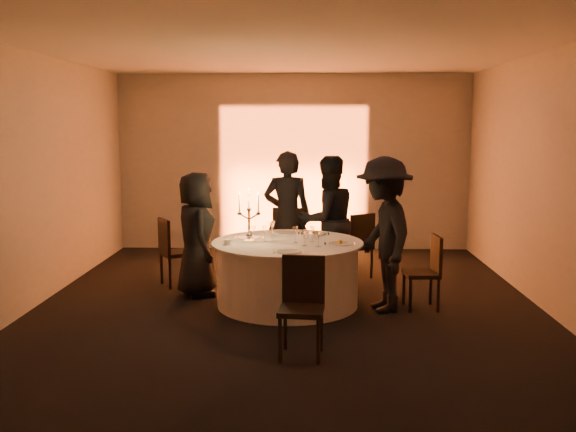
{
  "coord_description": "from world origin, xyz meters",
  "views": [
    {
      "loc": [
        0.23,
        -7.49,
        2.16
      ],
      "look_at": [
        0.0,
        0.2,
        1.05
      ],
      "focal_mm": 40.0,
      "sensor_mm": 36.0,
      "label": 1
    }
  ],
  "objects_px": {
    "chair_left": "(172,248)",
    "guest_back_right": "(328,221)",
    "banquet_table": "(288,273)",
    "chair_back_left": "(289,238)",
    "guest_back_left": "(287,216)",
    "chair_right": "(427,268)",
    "chair_front": "(302,300)",
    "candelabra": "(249,223)",
    "guest_right": "(384,235)",
    "coffee_cup": "(227,242)",
    "guest_left": "(196,234)",
    "chair_back_right": "(358,242)"
  },
  "relations": [
    {
      "from": "chair_back_right",
      "to": "guest_left",
      "type": "height_order",
      "value": "guest_left"
    },
    {
      "from": "chair_back_left",
      "to": "guest_left",
      "type": "height_order",
      "value": "guest_left"
    },
    {
      "from": "guest_back_left",
      "to": "candelabra",
      "type": "relative_size",
      "value": 2.75
    },
    {
      "from": "banquet_table",
      "to": "chair_back_left",
      "type": "bearing_deg",
      "value": 90.88
    },
    {
      "from": "banquet_table",
      "to": "coffee_cup",
      "type": "bearing_deg",
      "value": -162.16
    },
    {
      "from": "banquet_table",
      "to": "guest_back_right",
      "type": "xyz_separation_m",
      "value": [
        0.51,
        1.03,
        0.49
      ]
    },
    {
      "from": "guest_back_left",
      "to": "candelabra",
      "type": "height_order",
      "value": "guest_back_left"
    },
    {
      "from": "chair_right",
      "to": "guest_right",
      "type": "distance_m",
      "value": 0.68
    },
    {
      "from": "chair_right",
      "to": "chair_front",
      "type": "distance_m",
      "value": 2.12
    },
    {
      "from": "guest_left",
      "to": "chair_left",
      "type": "bearing_deg",
      "value": 22.36
    },
    {
      "from": "coffee_cup",
      "to": "candelabra",
      "type": "xyz_separation_m",
      "value": [
        0.24,
        0.2,
        0.2
      ]
    },
    {
      "from": "chair_left",
      "to": "guest_left",
      "type": "relative_size",
      "value": 0.58
    },
    {
      "from": "chair_left",
      "to": "chair_back_right",
      "type": "bearing_deg",
      "value": -110.24
    },
    {
      "from": "guest_back_right",
      "to": "candelabra",
      "type": "relative_size",
      "value": 2.67
    },
    {
      "from": "guest_right",
      "to": "guest_back_right",
      "type": "bearing_deg",
      "value": -164.14
    },
    {
      "from": "chair_left",
      "to": "guest_back_right",
      "type": "distance_m",
      "value": 2.12
    },
    {
      "from": "chair_front",
      "to": "guest_right",
      "type": "bearing_deg",
      "value": 63.4
    },
    {
      "from": "banquet_table",
      "to": "chair_back_left",
      "type": "height_order",
      "value": "chair_back_left"
    },
    {
      "from": "chair_back_right",
      "to": "chair_front",
      "type": "distance_m",
      "value": 3.1
    },
    {
      "from": "guest_back_right",
      "to": "chair_back_left",
      "type": "bearing_deg",
      "value": -58.92
    },
    {
      "from": "chair_front",
      "to": "guest_back_left",
      "type": "xyz_separation_m",
      "value": [
        -0.23,
        2.94,
        0.37
      ]
    },
    {
      "from": "banquet_table",
      "to": "chair_front",
      "type": "height_order",
      "value": "chair_front"
    },
    {
      "from": "guest_back_right",
      "to": "chair_left",
      "type": "bearing_deg",
      "value": -22.11
    },
    {
      "from": "chair_left",
      "to": "chair_right",
      "type": "relative_size",
      "value": 1.05
    },
    {
      "from": "chair_back_right",
      "to": "guest_back_left",
      "type": "height_order",
      "value": "guest_back_left"
    },
    {
      "from": "chair_right",
      "to": "banquet_table",
      "type": "bearing_deg",
      "value": -98.21
    },
    {
      "from": "guest_left",
      "to": "guest_back_right",
      "type": "bearing_deg",
      "value": -88.79
    },
    {
      "from": "guest_right",
      "to": "candelabra",
      "type": "xyz_separation_m",
      "value": [
        -1.57,
        0.19,
        0.1
      ]
    },
    {
      "from": "banquet_table",
      "to": "chair_back_right",
      "type": "distance_m",
      "value": 1.65
    },
    {
      "from": "chair_back_right",
      "to": "chair_front",
      "type": "xyz_separation_m",
      "value": [
        -0.75,
        -3.01,
        0.0
      ]
    },
    {
      "from": "banquet_table",
      "to": "chair_back_left",
      "type": "xyz_separation_m",
      "value": [
        -0.02,
        1.36,
        0.19
      ]
    },
    {
      "from": "coffee_cup",
      "to": "candelabra",
      "type": "bearing_deg",
      "value": 40.94
    },
    {
      "from": "chair_left",
      "to": "chair_front",
      "type": "xyz_separation_m",
      "value": [
        1.76,
        -2.53,
        0.01
      ]
    },
    {
      "from": "guest_right",
      "to": "coffee_cup",
      "type": "relative_size",
      "value": 16.32
    },
    {
      "from": "guest_back_right",
      "to": "guest_back_left",
      "type": "bearing_deg",
      "value": -51.73
    },
    {
      "from": "chair_back_right",
      "to": "chair_right",
      "type": "xyz_separation_m",
      "value": [
        0.7,
        -1.46,
        -0.03
      ]
    },
    {
      "from": "chair_right",
      "to": "coffee_cup",
      "type": "xyz_separation_m",
      "value": [
        -2.33,
        -0.11,
        0.31
      ]
    },
    {
      "from": "chair_back_left",
      "to": "candelabra",
      "type": "height_order",
      "value": "candelabra"
    },
    {
      "from": "guest_right",
      "to": "guest_left",
      "type": "bearing_deg",
      "value": -115.31
    },
    {
      "from": "chair_right",
      "to": "chair_back_left",
      "type": "bearing_deg",
      "value": -135.85
    },
    {
      "from": "chair_front",
      "to": "coffee_cup",
      "type": "distance_m",
      "value": 1.71
    },
    {
      "from": "guest_left",
      "to": "candelabra",
      "type": "xyz_separation_m",
      "value": [
        0.7,
        -0.42,
        0.22
      ]
    },
    {
      "from": "guest_back_right",
      "to": "candelabra",
      "type": "distance_m",
      "value": 1.43
    },
    {
      "from": "chair_back_right",
      "to": "guest_back_left",
      "type": "relative_size",
      "value": 0.52
    },
    {
      "from": "guest_right",
      "to": "chair_back_left",
      "type": "bearing_deg",
      "value": -154.42
    },
    {
      "from": "candelabra",
      "to": "chair_right",
      "type": "bearing_deg",
      "value": -2.58
    },
    {
      "from": "guest_back_left",
      "to": "guest_back_right",
      "type": "distance_m",
      "value": 0.61
    },
    {
      "from": "banquet_table",
      "to": "guest_right",
      "type": "relative_size",
      "value": 1.0
    },
    {
      "from": "chair_right",
      "to": "guest_left",
      "type": "relative_size",
      "value": 0.56
    },
    {
      "from": "chair_front",
      "to": "guest_back_left",
      "type": "bearing_deg",
      "value": 100.41
    }
  ]
}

